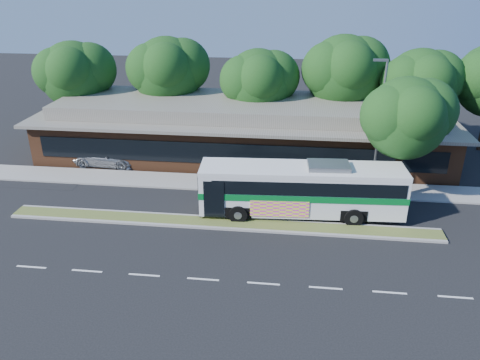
{
  "coord_description": "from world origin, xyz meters",
  "views": [
    {
      "loc": [
        4.05,
        -23.77,
        13.92
      ],
      "look_at": [
        0.93,
        2.76,
        2.0
      ],
      "focal_mm": 35.0,
      "sensor_mm": 36.0,
      "label": 1
    }
  ],
  "objects_px": {
    "sedan": "(105,156)",
    "sidewalk_tree": "(412,116)",
    "lamp_post": "(379,125)",
    "transit_bus": "(302,186)"
  },
  "relations": [
    {
      "from": "lamp_post",
      "to": "sidewalk_tree",
      "type": "xyz_separation_m",
      "value": [
        1.81,
        -0.57,
        0.81
      ]
    },
    {
      "from": "transit_bus",
      "to": "sedan",
      "type": "relative_size",
      "value": 2.43
    },
    {
      "from": "sedan",
      "to": "sidewalk_tree",
      "type": "distance_m",
      "value": 22.59
    },
    {
      "from": "lamp_post",
      "to": "sidewalk_tree",
      "type": "bearing_deg",
      "value": -17.53
    },
    {
      "from": "sedan",
      "to": "sidewalk_tree",
      "type": "bearing_deg",
      "value": -97.29
    },
    {
      "from": "lamp_post",
      "to": "sedan",
      "type": "xyz_separation_m",
      "value": [
        -19.96,
        2.83,
        -4.15
      ]
    },
    {
      "from": "sidewalk_tree",
      "to": "transit_bus",
      "type": "bearing_deg",
      "value": -155.22
    },
    {
      "from": "transit_bus",
      "to": "sedan",
      "type": "distance_m",
      "value": 16.56
    },
    {
      "from": "sedan",
      "to": "sidewalk_tree",
      "type": "height_order",
      "value": "sidewalk_tree"
    },
    {
      "from": "lamp_post",
      "to": "transit_bus",
      "type": "distance_m",
      "value": 6.66
    }
  ]
}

